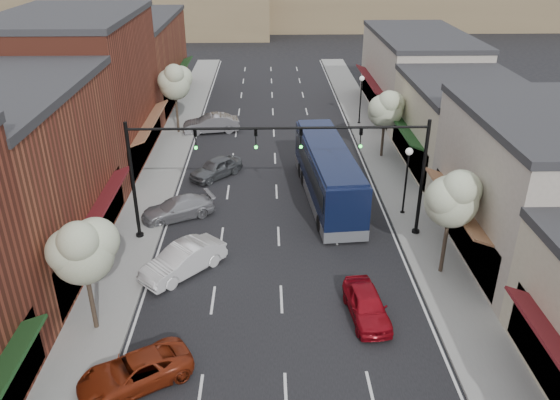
{
  "coord_description": "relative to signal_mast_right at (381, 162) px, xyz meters",
  "views": [
    {
      "loc": [
        -0.61,
        -19.4,
        16.05
      ],
      "look_at": [
        0.09,
        8.31,
        2.2
      ],
      "focal_mm": 35.0,
      "sensor_mm": 36.0,
      "label": 1
    }
  ],
  "objects": [
    {
      "name": "ground",
      "position": [
        -5.62,
        -8.0,
        -4.62
      ],
      "size": [
        160.0,
        160.0,
        0.0
      ],
      "primitive_type": "plane",
      "color": "black",
      "rests_on": "ground"
    },
    {
      "name": "sidewalk_left",
      "position": [
        -14.02,
        10.5,
        -4.55
      ],
      "size": [
        2.8,
        73.0,
        0.15
      ],
      "primitive_type": "cube",
      "color": "gray",
      "rests_on": "ground"
    },
    {
      "name": "sidewalk_right",
      "position": [
        2.78,
        10.5,
        -4.55
      ],
      "size": [
        2.8,
        73.0,
        0.15
      ],
      "primitive_type": "cube",
      "color": "gray",
      "rests_on": "ground"
    },
    {
      "name": "curb_left",
      "position": [
        -12.62,
        10.5,
        -4.55
      ],
      "size": [
        0.25,
        73.0,
        0.17
      ],
      "primitive_type": "cube",
      "color": "gray",
      "rests_on": "ground"
    },
    {
      "name": "curb_right",
      "position": [
        1.38,
        10.5,
        -4.55
      ],
      "size": [
        0.25,
        73.0,
        0.17
      ],
      "primitive_type": "cube",
      "color": "gray",
      "rests_on": "ground"
    },
    {
      "name": "bldg_left_midfar",
      "position": [
        -19.86,
        12.0,
        0.78
      ],
      "size": [
        10.14,
        14.1,
        10.9
      ],
      "color": "brown",
      "rests_on": "ground"
    },
    {
      "name": "bldg_left_far",
      "position": [
        -19.84,
        28.0,
        -0.46
      ],
      "size": [
        10.14,
        18.1,
        8.4
      ],
      "color": "brown",
      "rests_on": "ground"
    },
    {
      "name": "bldg_right_midnear",
      "position": [
        8.1,
        -2.0,
        -0.72
      ],
      "size": [
        9.14,
        12.1,
        7.9
      ],
      "color": "#B8AC9E",
      "rests_on": "ground"
    },
    {
      "name": "bldg_right_midfar",
      "position": [
        8.08,
        10.0,
        -1.46
      ],
      "size": [
        9.14,
        12.1,
        6.4
      ],
      "color": "beige",
      "rests_on": "ground"
    },
    {
      "name": "bldg_right_far",
      "position": [
        8.09,
        24.0,
        -0.96
      ],
      "size": [
        9.14,
        16.1,
        7.4
      ],
      "color": "#B8AC9E",
      "rests_on": "ground"
    },
    {
      "name": "hill_near",
      "position": [
        -30.62,
        70.0,
        -0.62
      ],
      "size": [
        50.0,
        20.0,
        8.0
      ],
      "primitive_type": "cube",
      "color": "#7A6647",
      "rests_on": "ground"
    },
    {
      "name": "signal_mast_right",
      "position": [
        0.0,
        0.0,
        0.0
      ],
      "size": [
        8.22,
        0.46,
        7.0
      ],
      "color": "black",
      "rests_on": "ground"
    },
    {
      "name": "signal_mast_left",
      "position": [
        -11.24,
        0.0,
        0.0
      ],
      "size": [
        8.22,
        0.46,
        7.0
      ],
      "color": "black",
      "rests_on": "ground"
    },
    {
      "name": "tree_right_near",
      "position": [
        2.73,
        -4.05,
        -0.17
      ],
      "size": [
        2.85,
        2.65,
        5.95
      ],
      "color": "#47382B",
      "rests_on": "ground"
    },
    {
      "name": "tree_right_far",
      "position": [
        2.73,
        11.95,
        -0.63
      ],
      "size": [
        2.85,
        2.65,
        5.43
      ],
      "color": "#47382B",
      "rests_on": "ground"
    },
    {
      "name": "tree_left_near",
      "position": [
        -13.87,
        -8.05,
        -0.4
      ],
      "size": [
        2.85,
        2.65,
        5.69
      ],
      "color": "#47382B",
      "rests_on": "ground"
    },
    {
      "name": "tree_left_far",
      "position": [
        -13.87,
        17.95,
        -0.02
      ],
      "size": [
        2.85,
        2.65,
        6.13
      ],
      "color": "#47382B",
      "rests_on": "ground"
    },
    {
      "name": "lamp_post_near",
      "position": [
        2.18,
        2.5,
        -1.62
      ],
      "size": [
        0.44,
        0.44,
        4.44
      ],
      "color": "black",
      "rests_on": "ground"
    },
    {
      "name": "lamp_post_far",
      "position": [
        2.18,
        20.0,
        -1.62
      ],
      "size": [
        0.44,
        0.44,
        4.44
      ],
      "color": "black",
      "rests_on": "ground"
    },
    {
      "name": "coach_bus",
      "position": [
        -2.33,
        4.78,
        -2.73
      ],
      "size": [
        3.57,
        12.05,
        3.63
      ],
      "rotation": [
        0.0,
        0.0,
        0.08
      ],
      "color": "black",
      "rests_on": "ground"
    },
    {
      "name": "red_hatchback",
      "position": [
        -1.77,
        -7.42,
        -3.94
      ],
      "size": [
        1.99,
        4.13,
        1.36
      ],
      "primitive_type": "imported",
      "rotation": [
        0.0,
        0.0,
        0.1
      ],
      "color": "maroon",
      "rests_on": "ground"
    },
    {
      "name": "parked_car_a",
      "position": [
        -11.47,
        -11.3,
        -4.01
      ],
      "size": [
        4.84,
        3.99,
        1.23
      ],
      "primitive_type": "imported",
      "rotation": [
        0.0,
        0.0,
        -1.04
      ],
      "color": "maroon",
      "rests_on": "ground"
    },
    {
      "name": "parked_car_b",
      "position": [
        -10.61,
        -3.6,
        -3.85
      ],
      "size": [
        4.43,
        4.53,
        1.55
      ],
      "primitive_type": "imported",
      "rotation": [
        0.0,
        0.0,
        -0.76
      ],
      "color": "silver",
      "rests_on": "ground"
    },
    {
      "name": "parked_car_c",
      "position": [
        -11.75,
        2.45,
        -3.97
      ],
      "size": [
        4.85,
        3.56,
        1.3
      ],
      "primitive_type": "imported",
      "rotation": [
        0.0,
        0.0,
        -1.13
      ],
      "color": "#9E9EA3",
      "rests_on": "ground"
    },
    {
      "name": "parked_car_d",
      "position": [
        -9.9,
        8.59,
        -3.92
      ],
      "size": [
        4.02,
        4.18,
        1.41
      ],
      "primitive_type": "imported",
      "rotation": [
        0.0,
        0.0,
        -0.74
      ],
      "color": "#515458",
      "rests_on": "ground"
    },
    {
      "name": "parked_car_e",
      "position": [
        -11.07,
        18.18,
        -3.83
      ],
      "size": [
        5.03,
        2.48,
        1.58
      ],
      "primitive_type": "imported",
      "rotation": [
        0.0,
        0.0,
        -1.4
      ],
      "color": "gray",
      "rests_on": "ground"
    }
  ]
}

